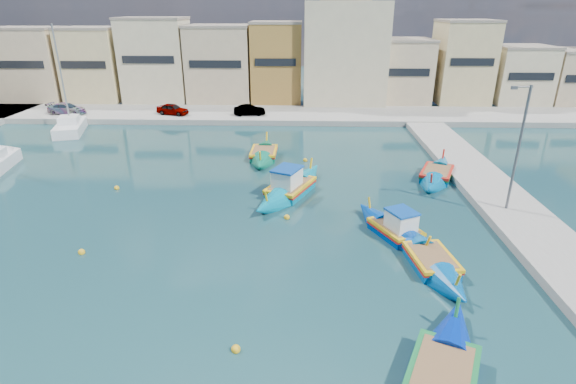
% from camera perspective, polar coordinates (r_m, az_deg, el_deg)
% --- Properties ---
extents(ground, '(160.00, 160.00, 0.00)m').
position_cam_1_polar(ground, '(23.53, -10.37, -8.67)').
color(ground, '#123038').
rests_on(ground, ground).
extents(east_quay, '(4.00, 70.00, 0.50)m').
position_cam_1_polar(east_quay, '(26.43, 31.81, -7.68)').
color(east_quay, gray).
rests_on(east_quay, ground).
extents(north_quay, '(80.00, 8.00, 0.60)m').
position_cam_1_polar(north_quay, '(53.16, -3.48, 9.75)').
color(north_quay, gray).
rests_on(north_quay, ground).
extents(north_townhouses, '(83.20, 7.87, 10.19)m').
position_cam_1_polar(north_townhouses, '(59.44, 3.73, 15.70)').
color(north_townhouses, tan).
rests_on(north_townhouses, ground).
extents(church_block, '(10.00, 10.00, 19.10)m').
position_cam_1_polar(church_block, '(59.96, 7.15, 18.92)').
color(church_block, beige).
rests_on(church_block, ground).
extents(quay_street_lamp, '(1.18, 0.16, 8.00)m').
position_cam_1_polar(quay_street_lamp, '(29.60, 27.11, 4.94)').
color(quay_street_lamp, '#595B60').
rests_on(quay_street_lamp, ground).
extents(parked_cars, '(24.95, 2.56, 1.25)m').
position_cam_1_polar(parked_cars, '(54.28, -17.65, 10.00)').
color(parked_cars, '#4C1919').
rests_on(parked_cars, north_quay).
extents(luzzu_turquoise_cabin, '(5.99, 9.78, 3.14)m').
position_cam_1_polar(luzzu_turquoise_cabin, '(31.01, 0.29, 0.45)').
color(luzzu_turquoise_cabin, '#007C9C').
rests_on(luzzu_turquoise_cabin, ground).
extents(luzzu_blue_cabin, '(4.89, 7.46, 2.63)m').
position_cam_1_polar(luzzu_blue_cabin, '(26.13, 13.50, -4.79)').
color(luzzu_blue_cabin, '#003BA2').
rests_on(luzzu_blue_cabin, ground).
extents(luzzu_cyan_mid, '(5.23, 8.64, 2.52)m').
position_cam_1_polar(luzzu_cyan_mid, '(35.60, 18.34, 2.04)').
color(luzzu_cyan_mid, '#00649D').
rests_on(luzzu_cyan_mid, ground).
extents(luzzu_green, '(2.22, 8.16, 2.56)m').
position_cam_1_polar(luzzu_green, '(38.57, -3.08, 4.75)').
color(luzzu_green, '#0A6D50').
rests_on(luzzu_green, ground).
extents(luzzu_blue_south, '(5.75, 9.24, 2.66)m').
position_cam_1_polar(luzzu_blue_south, '(17.30, 18.83, -21.86)').
color(luzzu_blue_south, '#0026AA').
rests_on(luzzu_blue_south, ground).
extents(luzzu_cyan_south, '(2.94, 7.73, 2.34)m').
position_cam_1_polar(luzzu_cyan_south, '(23.70, 17.72, -8.50)').
color(luzzu_cyan_south, '#00529E').
rests_on(luzzu_cyan_south, ground).
extents(yacht_north, '(4.74, 8.84, 11.36)m').
position_cam_1_polar(yacht_north, '(53.24, -25.59, 7.78)').
color(yacht_north, white).
rests_on(yacht_north, ground).
extents(yacht_midnorth, '(3.64, 7.88, 10.77)m').
position_cam_1_polar(yacht_midnorth, '(43.98, -32.53, 3.64)').
color(yacht_midnorth, white).
rests_on(yacht_midnorth, ground).
extents(mooring_buoys, '(24.87, 22.87, 0.36)m').
position_cam_1_polar(mooring_buoys, '(26.87, -4.15, -3.97)').
color(mooring_buoys, yellow).
rests_on(mooring_buoys, ground).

